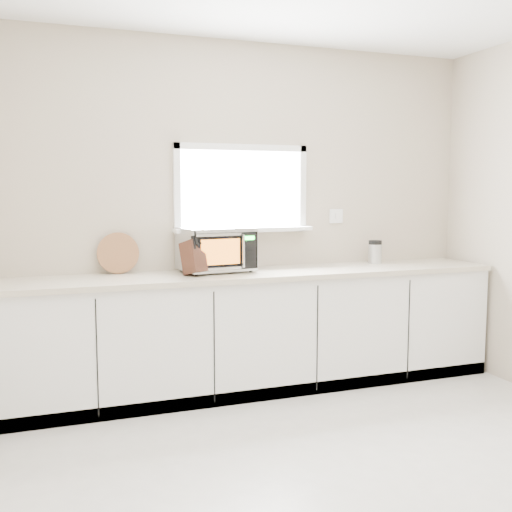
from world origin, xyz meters
name	(u,v)px	position (x,y,z in m)	size (l,w,h in m)	color
ground	(364,490)	(0.00, 0.00, 0.00)	(4.00, 4.00, 0.00)	beige
back_wall	(241,212)	(0.00, 2.00, 1.36)	(4.00, 0.17, 2.70)	#BCB195
cabinets	(253,333)	(0.00, 1.70, 0.44)	(3.92, 0.60, 0.88)	white
countertop	(254,274)	(0.00, 1.69, 0.90)	(3.92, 0.64, 0.04)	beige
microwave	(216,249)	(-0.27, 1.80, 1.10)	(0.57, 0.47, 0.34)	black
knife_block	(193,256)	(-0.48, 1.63, 1.06)	(0.18, 0.25, 0.33)	#442318
cutting_board	(118,253)	(-0.98, 1.94, 1.07)	(0.31, 0.31, 0.02)	#9D673D
coffee_grinder	(375,252)	(1.15, 1.85, 1.02)	(0.14, 0.14, 0.20)	#B7BABF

